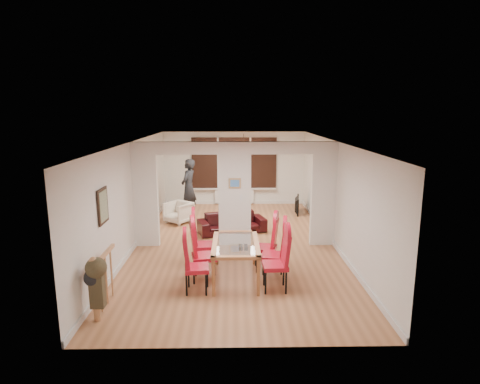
{
  "coord_description": "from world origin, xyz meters",
  "views": [
    {
      "loc": [
        -0.04,
        -9.7,
        3.36
      ],
      "look_at": [
        0.14,
        0.6,
        1.24
      ],
      "focal_mm": 30.0,
      "sensor_mm": 36.0,
      "label": 1
    }
  ],
  "objects_px": {
    "dining_chair_lc": "(204,241)",
    "coffee_table": "(235,213)",
    "person": "(189,187)",
    "bottle": "(229,205)",
    "dining_chair_ra": "(275,261)",
    "sofa": "(232,223)",
    "dining_chair_lb": "(204,252)",
    "bowl": "(228,209)",
    "dining_chair_rc": "(265,244)",
    "television": "(295,205)",
    "dining_chair_rb": "(274,252)",
    "armchair": "(179,212)",
    "dining_chair_la": "(197,264)",
    "dining_table": "(236,261)"
  },
  "relations": [
    {
      "from": "sofa",
      "to": "television",
      "type": "relative_size",
      "value": 1.93
    },
    {
      "from": "dining_chair_lc",
      "to": "bottle",
      "type": "xyz_separation_m",
      "value": [
        0.48,
        4.23,
        -0.22
      ]
    },
    {
      "from": "armchair",
      "to": "person",
      "type": "relative_size",
      "value": 0.38
    },
    {
      "from": "person",
      "to": "bowl",
      "type": "height_order",
      "value": "person"
    },
    {
      "from": "dining_chair_rb",
      "to": "dining_chair_ra",
      "type": "bearing_deg",
      "value": -81.51
    },
    {
      "from": "dining_table",
      "to": "dining_chair_ra",
      "type": "height_order",
      "value": "dining_chair_ra"
    },
    {
      "from": "dining_chair_rc",
      "to": "person",
      "type": "bearing_deg",
      "value": 129.33
    },
    {
      "from": "dining_chair_lb",
      "to": "bowl",
      "type": "bearing_deg",
      "value": 74.41
    },
    {
      "from": "dining_chair_la",
      "to": "dining_table",
      "type": "bearing_deg",
      "value": 30.96
    },
    {
      "from": "dining_table",
      "to": "bowl",
      "type": "distance_m",
      "value": 4.82
    },
    {
      "from": "dining_table",
      "to": "armchair",
      "type": "xyz_separation_m",
      "value": [
        -1.7,
        4.13,
        -0.07
      ]
    },
    {
      "from": "dining_chair_rb",
      "to": "television",
      "type": "distance_m",
      "value": 5.4
    },
    {
      "from": "dining_table",
      "to": "dining_chair_lc",
      "type": "xyz_separation_m",
      "value": [
        -0.67,
        0.61,
        0.2
      ]
    },
    {
      "from": "dining_chair_lc",
      "to": "sofa",
      "type": "distance_m",
      "value": 2.62
    },
    {
      "from": "armchair",
      "to": "television",
      "type": "distance_m",
      "value": 3.85
    },
    {
      "from": "dining_chair_rc",
      "to": "television",
      "type": "height_order",
      "value": "dining_chair_rc"
    },
    {
      "from": "bottle",
      "to": "dining_chair_la",
      "type": "bearing_deg",
      "value": -95.75
    },
    {
      "from": "dining_chair_la",
      "to": "coffee_table",
      "type": "xyz_separation_m",
      "value": [
        0.74,
        5.4,
        -0.43
      ]
    },
    {
      "from": "bowl",
      "to": "sofa",
      "type": "bearing_deg",
      "value": -85.33
    },
    {
      "from": "armchair",
      "to": "dining_chair_lb",
      "type": "bearing_deg",
      "value": -38.04
    },
    {
      "from": "dining_chair_lb",
      "to": "dining_chair_lc",
      "type": "relative_size",
      "value": 1.0
    },
    {
      "from": "dining_table",
      "to": "dining_chair_rc",
      "type": "bearing_deg",
      "value": 37.12
    },
    {
      "from": "person",
      "to": "bottle",
      "type": "height_order",
      "value": "person"
    },
    {
      "from": "television",
      "to": "bowl",
      "type": "xyz_separation_m",
      "value": [
        -2.21,
        -0.42,
        -0.02
      ]
    },
    {
      "from": "dining_chair_la",
      "to": "dining_chair_rc",
      "type": "bearing_deg",
      "value": 30.53
    },
    {
      "from": "bowl",
      "to": "television",
      "type": "bearing_deg",
      "value": 10.65
    },
    {
      "from": "armchair",
      "to": "television",
      "type": "relative_size",
      "value": 0.73
    },
    {
      "from": "dining_chair_lb",
      "to": "person",
      "type": "height_order",
      "value": "person"
    },
    {
      "from": "dining_chair_rb",
      "to": "dining_chair_rc",
      "type": "xyz_separation_m",
      "value": [
        -0.13,
        0.49,
        -0.01
      ]
    },
    {
      "from": "dining_chair_lc",
      "to": "dining_chair_rc",
      "type": "xyz_separation_m",
      "value": [
        1.3,
        -0.13,
        -0.02
      ]
    },
    {
      "from": "dining_chair_ra",
      "to": "armchair",
      "type": "distance_m",
      "value": 5.26
    },
    {
      "from": "dining_chair_lb",
      "to": "bowl",
      "type": "xyz_separation_m",
      "value": [
        0.41,
        4.87,
        -0.32
      ]
    },
    {
      "from": "dining_chair_rc",
      "to": "armchair",
      "type": "relative_size",
      "value": 1.61
    },
    {
      "from": "dining_chair_rb",
      "to": "television",
      "type": "relative_size",
      "value": 1.19
    },
    {
      "from": "dining_chair_ra",
      "to": "sofa",
      "type": "distance_m",
      "value": 3.77
    },
    {
      "from": "dining_chair_rc",
      "to": "armchair",
      "type": "xyz_separation_m",
      "value": [
        -2.33,
        3.65,
        -0.25
      ]
    },
    {
      "from": "dining_chair_rc",
      "to": "sofa",
      "type": "bearing_deg",
      "value": 119.5
    },
    {
      "from": "dining_chair_la",
      "to": "sofa",
      "type": "distance_m",
      "value": 3.78
    },
    {
      "from": "television",
      "to": "bowl",
      "type": "bearing_deg",
      "value": 109.48
    },
    {
      "from": "dining_chair_lc",
      "to": "coffee_table",
      "type": "bearing_deg",
      "value": 75.99
    },
    {
      "from": "bowl",
      "to": "dining_chair_la",
      "type": "bearing_deg",
      "value": -95.4
    },
    {
      "from": "dining_chair_lb",
      "to": "dining_chair_la",
      "type": "bearing_deg",
      "value": -111.93
    },
    {
      "from": "dining_chair_lc",
      "to": "bowl",
      "type": "height_order",
      "value": "dining_chair_lc"
    },
    {
      "from": "person",
      "to": "dining_table",
      "type": "bearing_deg",
      "value": 35.01
    },
    {
      "from": "television",
      "to": "bowl",
      "type": "relative_size",
      "value": 4.39
    },
    {
      "from": "person",
      "to": "dining_chair_ra",
      "type": "bearing_deg",
      "value": 40.4
    },
    {
      "from": "dining_chair_lb",
      "to": "television",
      "type": "distance_m",
      "value": 5.9
    },
    {
      "from": "dining_chair_ra",
      "to": "dining_chair_lc",
      "type": "bearing_deg",
      "value": 138.58
    },
    {
      "from": "armchair",
      "to": "bowl",
      "type": "relative_size",
      "value": 3.19
    },
    {
      "from": "dining_chair_rb",
      "to": "armchair",
      "type": "xyz_separation_m",
      "value": [
        -2.45,
        4.15,
        -0.25
      ]
    }
  ]
}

